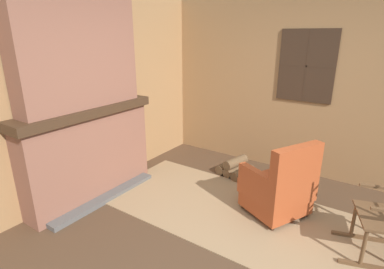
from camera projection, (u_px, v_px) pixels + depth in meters
The scene contains 11 objects.
ground_plane at pixel (235, 256), 2.97m from camera, with size 14.00×14.00×0.00m, color #4C3523.
wood_panel_wall_left at pixel (73, 98), 3.79m from camera, with size 0.06×5.23×2.65m.
wood_panel_wall_back at pixel (311, 88), 4.38m from camera, with size 5.23×0.09×2.65m.
fireplace_hearth at pixel (90, 153), 3.91m from camera, with size 0.55×1.88×1.23m.
chimney_breast at pixel (77, 48), 3.50m from camera, with size 0.30×1.57×1.40m.
area_rug at pixel (237, 213), 3.67m from camera, with size 3.48×1.53×0.01m.
armchair at pixel (279, 189), 3.54m from camera, with size 0.87×0.89×0.96m.
firewood_stack at pixel (235, 168), 4.67m from camera, with size 0.54×0.53×0.28m.
oil_lamp_vase at pixel (59, 102), 3.46m from camera, with size 0.11×0.11×0.31m.
storage_case at pixel (127, 92), 4.31m from camera, with size 0.17×0.21×0.15m.
decorative_plate_on_mantel at pixel (78, 98), 3.69m from camera, with size 0.06×0.22×0.22m.
Camera 1 is at (1.01, -2.25, 2.09)m, focal length 28.00 mm.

